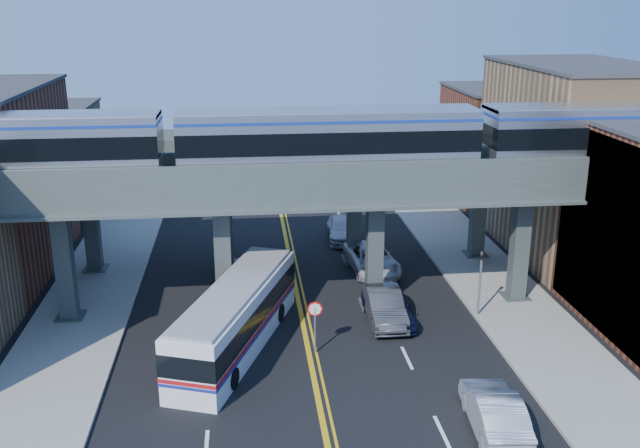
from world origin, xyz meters
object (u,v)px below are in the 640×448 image
object	(u,v)px
transit_train	(328,139)
transit_bus	(236,318)
stop_sign	(315,319)
car_lane_c	(372,259)
car_lane_a	(388,306)
traffic_signal	(480,276)
car_lane_b	(384,306)
car_parked_curb	(495,412)
car_lane_d	(342,229)

from	to	relation	value
transit_train	transit_bus	bearing A→B (deg)	-140.59
stop_sign	transit_bus	bearing A→B (deg)	164.90
car_lane_c	car_lane_a	bearing A→B (deg)	-98.36
stop_sign	traffic_signal	size ratio (longest dim) A/B	0.64
car_lane_b	car_lane_c	distance (m)	7.13
transit_bus	car_lane_b	world-z (taller)	transit_bus
transit_train	car_lane_a	xyz separation A→B (m)	(2.91, -1.91, -8.41)
car_lane_c	car_lane_b	bearing A→B (deg)	-99.89
traffic_signal	car_parked_curb	xyz separation A→B (m)	(-2.70, -10.11, -1.47)
transit_train	traffic_signal	bearing A→B (deg)	-14.56
transit_bus	car_lane_c	distance (m)	12.41
transit_train	car_lane_c	size ratio (longest dim) A/B	8.25
car_lane_a	car_lane_d	bearing A→B (deg)	86.75
traffic_signal	car_lane_d	size ratio (longest dim) A/B	0.82
traffic_signal	car_lane_a	distance (m)	5.01
transit_bus	car_lane_d	distance (m)	17.21
car_lane_b	traffic_signal	bearing A→B (deg)	-0.72
transit_train	car_lane_b	world-z (taller)	transit_train
stop_sign	car_lane_b	distance (m)	5.12
traffic_signal	car_lane_a	xyz separation A→B (m)	(-4.79, 0.09, -1.47)
car_lane_a	car_lane_b	size ratio (longest dim) A/B	0.97
traffic_signal	car_lane_a	world-z (taller)	traffic_signal
car_lane_a	traffic_signal	bearing A→B (deg)	-6.39
car_lane_b	transit_train	bearing A→B (deg)	146.81
car_lane_b	transit_bus	bearing A→B (deg)	-163.15
transit_train	stop_sign	distance (m)	9.08
transit_train	car_lane_a	distance (m)	9.11
car_lane_a	car_lane_c	world-z (taller)	car_lane_a
transit_bus	car_lane_d	bearing A→B (deg)	-5.12
stop_sign	car_lane_a	size ratio (longest dim) A/B	0.54
transit_train	transit_bus	world-z (taller)	transit_train
traffic_signal	car_parked_curb	bearing A→B (deg)	-104.95
car_parked_curb	car_lane_b	bearing A→B (deg)	-72.70
car_lane_b	car_lane_a	bearing A→B (deg)	-17.72
car_lane_b	car_lane_d	xyz separation A→B (m)	(-0.31, 13.41, -0.10)
car_lane_a	car_lane_b	bearing A→B (deg)	155.92
traffic_signal	car_lane_b	xyz separation A→B (m)	(-4.97, 0.15, -1.47)
car_lane_a	car_lane_d	size ratio (longest dim) A/B	0.97
transit_train	stop_sign	world-z (taller)	transit_train
traffic_signal	car_lane_c	xyz separation A→B (m)	(-4.35, 7.25, -1.52)
transit_train	car_lane_d	bearing A→B (deg)	78.20
car_lane_a	transit_bus	bearing A→B (deg)	-170.31
car_lane_d	stop_sign	bearing A→B (deg)	-98.68
transit_train	car_lane_d	world-z (taller)	transit_train
car_lane_a	car_parked_curb	size ratio (longest dim) A/B	0.97
car_lane_d	traffic_signal	bearing A→B (deg)	-65.07
traffic_signal	car_parked_curb	size ratio (longest dim) A/B	0.82
transit_train	car_parked_curb	size ratio (longest dim) A/B	9.27
car_lane_c	car_lane_d	bearing A→B (deg)	93.54
transit_train	car_lane_c	xyz separation A→B (m)	(3.35, 5.25, -8.45)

